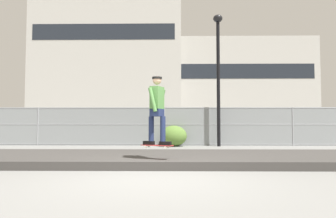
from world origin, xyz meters
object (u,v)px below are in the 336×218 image
object	(u,v)px
parked_car_near	(76,127)
shrub_left	(174,136)
street_lamp	(218,63)
parked_car_mid	(164,127)
skater	(157,106)
skateboard	(157,146)

from	to	relation	value
parked_car_near	shrub_left	size ratio (longest dim) A/B	3.53
street_lamp	parked_car_mid	xyz separation A→B (m)	(-2.64, 3.52, -3.09)
parked_car_near	skater	bearing A→B (deg)	-62.48
shrub_left	skateboard	bearing A→B (deg)	-93.68
skater	street_lamp	xyz separation A→B (m)	(2.54, 6.63, 2.44)
skateboard	parked_car_mid	size ratio (longest dim) A/B	0.18
skateboard	skater	distance (m)	0.95
skateboard	shrub_left	size ratio (longest dim) A/B	0.65
skateboard	skater	world-z (taller)	skater
street_lamp	shrub_left	size ratio (longest dim) A/B	4.99
skateboard	skater	bearing A→B (deg)	90.00
skateboard	street_lamp	distance (m)	7.87
parked_car_near	parked_car_mid	size ratio (longest dim) A/B	0.98
street_lamp	parked_car_near	world-z (taller)	street_lamp
shrub_left	parked_car_near	bearing A→B (deg)	147.31
street_lamp	shrub_left	xyz separation A→B (m)	(-2.11, -0.02, -3.44)
parked_car_near	shrub_left	world-z (taller)	parked_car_near
street_lamp	skater	bearing A→B (deg)	-110.95
skater	parked_car_near	size ratio (longest dim) A/B	0.38
parked_car_mid	shrub_left	xyz separation A→B (m)	(0.52, -3.54, -0.36)
street_lamp	parked_car_mid	distance (m)	5.37
skateboard	parked_car_near	xyz separation A→B (m)	(-5.39, 10.34, 0.30)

